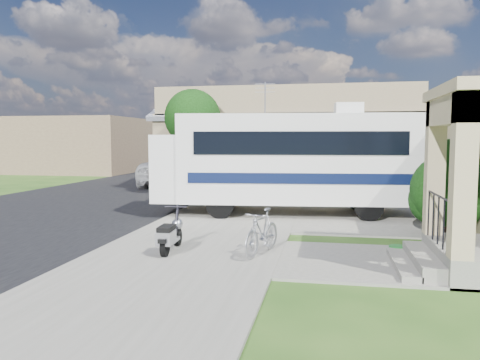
% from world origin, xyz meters
% --- Properties ---
extents(ground, '(120.00, 120.00, 0.00)m').
position_xyz_m(ground, '(0.00, 0.00, 0.00)').
color(ground, '#1E4211').
extents(street_slab, '(9.00, 80.00, 0.02)m').
position_xyz_m(street_slab, '(-7.50, 10.00, 0.01)').
color(street_slab, black).
rests_on(street_slab, ground).
extents(sidewalk_slab, '(4.00, 80.00, 0.06)m').
position_xyz_m(sidewalk_slab, '(-1.00, 10.00, 0.03)').
color(sidewalk_slab, slate).
rests_on(sidewalk_slab, ground).
extents(driveway_slab, '(7.00, 6.00, 0.05)m').
position_xyz_m(driveway_slab, '(1.50, 4.50, 0.03)').
color(driveway_slab, slate).
rests_on(driveway_slab, ground).
extents(walk_slab, '(4.00, 3.00, 0.05)m').
position_xyz_m(walk_slab, '(3.00, -1.00, 0.03)').
color(walk_slab, slate).
rests_on(walk_slab, ground).
extents(warehouse, '(12.50, 8.40, 5.04)m').
position_xyz_m(warehouse, '(0.00, 13.97, 1.99)').
color(warehouse, '#7C6C4D').
rests_on(warehouse, ground).
extents(distant_bldg_far, '(10.00, 8.00, 4.00)m').
position_xyz_m(distant_bldg_far, '(-17.00, 22.00, 2.00)').
color(distant_bldg_far, brown).
rests_on(distant_bldg_far, ground).
extents(distant_bldg_near, '(8.00, 7.00, 3.20)m').
position_xyz_m(distant_bldg_near, '(-15.00, 34.00, 1.60)').
color(distant_bldg_near, '#7C6C4D').
rests_on(distant_bldg_near, ground).
extents(street_tree_a, '(2.44, 2.40, 4.58)m').
position_xyz_m(street_tree_a, '(-3.70, 9.05, 3.25)').
color(street_tree_a, black).
rests_on(street_tree_a, ground).
extents(street_tree_b, '(2.44, 2.40, 4.73)m').
position_xyz_m(street_tree_b, '(-3.70, 19.05, 3.39)').
color(street_tree_b, black).
rests_on(street_tree_b, ground).
extents(street_tree_c, '(2.44, 2.40, 4.42)m').
position_xyz_m(street_tree_c, '(-3.70, 28.05, 3.10)').
color(street_tree_c, black).
rests_on(street_tree_c, ground).
extents(motorhome, '(8.41, 3.36, 4.21)m').
position_xyz_m(motorhome, '(0.65, 4.66, 1.80)').
color(motorhome, silver).
rests_on(motorhome, ground).
extents(shrub, '(2.00, 1.91, 2.45)m').
position_xyz_m(shrub, '(4.92, 1.98, 1.26)').
color(shrub, black).
rests_on(shrub, ground).
extents(scooter, '(0.50, 1.42, 0.93)m').
position_xyz_m(scooter, '(-1.32, -1.08, 0.43)').
color(scooter, black).
rests_on(scooter, ground).
extents(bicycle, '(0.87, 1.63, 0.94)m').
position_xyz_m(bicycle, '(0.61, -0.90, 0.47)').
color(bicycle, '#9D9EA5').
rests_on(bicycle, ground).
extents(pickup_truck, '(3.42, 6.32, 1.68)m').
position_xyz_m(pickup_truck, '(-6.03, 13.31, 0.84)').
color(pickup_truck, silver).
rests_on(pickup_truck, ground).
extents(van, '(3.27, 5.82, 1.59)m').
position_xyz_m(van, '(-6.58, 20.42, 0.80)').
color(van, silver).
rests_on(van, ground).
extents(garden_hose, '(0.34, 0.34, 0.16)m').
position_xyz_m(garden_hose, '(3.41, -0.11, 0.08)').
color(garden_hose, '#13601D').
rests_on(garden_hose, ground).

